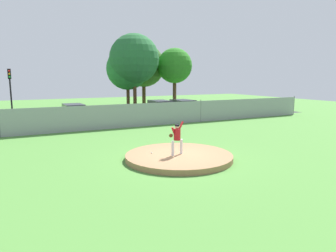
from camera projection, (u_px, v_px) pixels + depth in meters
ground_plane at (134, 137)px, 19.81m from camera, size 80.00×80.00×0.00m
asphalt_strip at (100, 121)px, 27.28m from camera, size 44.00×7.00×0.01m
pitchers_mound at (179, 157)px, 14.51m from camera, size 5.11×5.11×0.26m
pitcher_youth at (177, 136)px, 14.25m from camera, size 0.77×0.32×1.58m
baseball at (152, 153)px, 14.60m from camera, size 0.07×0.07×0.07m
chainlink_fence at (115, 116)px, 23.18m from camera, size 38.87×0.07×1.95m
parked_car_white at (183, 108)px, 31.11m from camera, size 2.00×4.66×1.62m
parked_car_navy at (74, 113)px, 26.56m from camera, size 1.85×4.45×1.58m
parked_car_slate at (160, 110)px, 29.38m from camera, size 2.00×4.54×1.68m
traffic_cone_orange at (141, 119)px, 26.89m from camera, size 0.40×0.40×0.55m
traffic_light_near at (10, 85)px, 27.06m from camera, size 0.28×0.46×4.63m
tree_leaning_west at (128, 69)px, 36.06m from camera, size 5.00×5.00×7.39m
tree_broad_right at (134, 59)px, 35.11m from camera, size 5.77×5.77×8.88m
tree_slender_far at (144, 66)px, 39.15m from camera, size 5.48×5.48×8.12m
tree_broad_left at (175, 66)px, 37.45m from camera, size 4.30×4.30×7.45m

